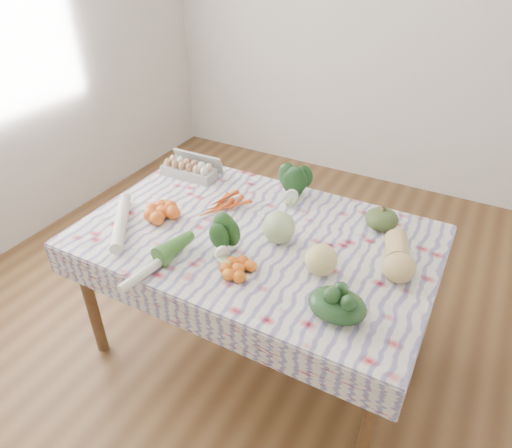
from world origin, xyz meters
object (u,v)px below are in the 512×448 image
dining_table (256,248)px  kabocha_squash (382,219)px  egg_carton (189,170)px  grapefruit (321,260)px  butternut_squash (399,255)px  cabbage (279,227)px

dining_table → kabocha_squash: size_ratio=10.16×
egg_carton → grapefruit: (0.99, -0.44, 0.03)m
dining_table → kabocha_squash: 0.62m
butternut_squash → grapefruit: bearing=-162.2°
egg_carton → kabocha_squash: 1.12m
cabbage → butternut_squash: 0.54m
grapefruit → butternut_squash: bearing=34.5°
butternut_squash → grapefruit: grapefruit is taller
kabocha_squash → cabbage: size_ratio=1.04×
butternut_squash → cabbage: bearing=170.5°
egg_carton → kabocha_squash: size_ratio=2.03×
dining_table → grapefruit: grapefruit is taller
kabocha_squash → cabbage: (-0.39, -0.33, 0.02)m
kabocha_squash → butternut_squash: (0.14, -0.26, 0.02)m
butternut_squash → grapefruit: (-0.28, -0.19, 0.00)m
cabbage → egg_carton: bearing=156.5°
egg_carton → grapefruit: size_ratio=2.33×
cabbage → grapefruit: bearing=-25.4°
cabbage → butternut_squash: bearing=7.3°
egg_carton → cabbage: (0.73, -0.32, 0.03)m
dining_table → grapefruit: 0.42m
kabocha_squash → butternut_squash: butternut_squash is taller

